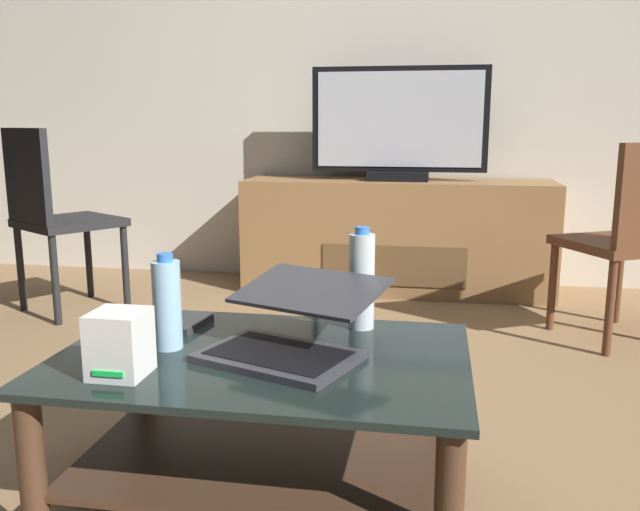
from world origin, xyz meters
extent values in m
plane|color=olive|center=(0.00, 0.00, 0.00)|extent=(7.68, 7.68, 0.00)
cube|color=beige|center=(0.00, 2.31, 1.40)|extent=(6.40, 0.12, 2.80)
cube|color=black|center=(-0.09, -0.32, 0.40)|extent=(1.00, 0.67, 0.02)
cube|color=#472D1E|center=(-0.09, -0.32, 0.14)|extent=(0.88, 0.59, 0.01)
cylinder|color=#472D1E|center=(-0.55, -0.61, 0.19)|extent=(0.06, 0.06, 0.39)
cylinder|color=#472D1E|center=(-0.55, -0.03, 0.19)|extent=(0.06, 0.06, 0.39)
cylinder|color=#472D1E|center=(0.36, -0.03, 0.19)|extent=(0.06, 0.06, 0.39)
cube|color=olive|center=(0.10, 1.99, 0.32)|extent=(1.75, 0.48, 0.64)
cube|color=brown|center=(0.10, 1.75, 0.19)|extent=(0.79, 0.01, 0.22)
cube|color=black|center=(0.10, 1.97, 0.67)|extent=(0.34, 0.20, 0.05)
cube|color=black|center=(0.10, 1.97, 0.98)|extent=(0.98, 0.04, 0.58)
cube|color=#B2B7C1|center=(0.10, 1.95, 0.98)|extent=(0.91, 0.01, 0.52)
cube|color=#59331E|center=(1.12, 1.26, 0.43)|extent=(0.59, 0.59, 0.04)
cylinder|color=#59331E|center=(1.20, 1.52, 0.21)|extent=(0.04, 0.04, 0.41)
cylinder|color=#59331E|center=(0.87, 1.34, 0.21)|extent=(0.04, 0.04, 0.41)
cylinder|color=#59331E|center=(1.04, 1.01, 0.21)|extent=(0.04, 0.04, 0.41)
cube|color=black|center=(-1.53, 1.27, 0.46)|extent=(0.61, 0.61, 0.04)
cube|color=black|center=(-1.64, 1.10, 0.70)|extent=(0.37, 0.26, 0.48)
cylinder|color=black|center=(-1.27, 1.33, 0.22)|extent=(0.04, 0.04, 0.44)
cylinder|color=black|center=(-1.59, 1.53, 0.22)|extent=(0.04, 0.04, 0.44)
cylinder|color=black|center=(-1.47, 1.01, 0.22)|extent=(0.04, 0.04, 0.44)
cylinder|color=black|center=(-1.79, 1.21, 0.22)|extent=(0.04, 0.04, 0.44)
cube|color=#333338|center=(-0.04, -0.36, 0.41)|extent=(0.42, 0.36, 0.02)
cube|color=black|center=(-0.04, -0.36, 0.42)|extent=(0.36, 0.29, 0.00)
cube|color=#333338|center=(0.01, -0.22, 0.55)|extent=(0.42, 0.36, 0.06)
cube|color=silver|center=(0.01, -0.22, 0.55)|extent=(0.38, 0.31, 0.05)
cube|color=white|center=(-0.37, -0.51, 0.48)|extent=(0.12, 0.12, 0.15)
cube|color=#19D84C|center=(-0.37, -0.57, 0.43)|extent=(0.07, 0.00, 0.01)
cylinder|color=#99C6E5|center=(-0.34, -0.32, 0.52)|extent=(0.07, 0.07, 0.22)
cylinder|color=blue|center=(-0.34, -0.32, 0.64)|extent=(0.04, 0.04, 0.02)
cylinder|color=silver|center=(0.12, -0.07, 0.54)|extent=(0.07, 0.07, 0.26)
cylinder|color=blue|center=(0.12, -0.07, 0.68)|extent=(0.04, 0.04, 0.02)
cube|color=black|center=(-0.46, -0.13, 0.41)|extent=(0.07, 0.14, 0.01)
cube|color=#2D2D30|center=(-0.34, -0.15, 0.42)|extent=(0.06, 0.16, 0.02)
camera|label=1|loc=(0.31, -1.82, 0.96)|focal=37.27mm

